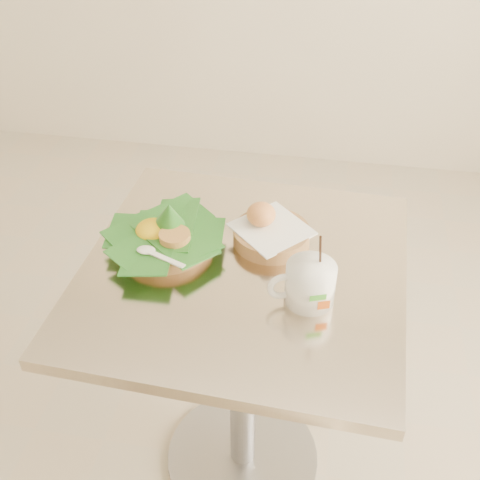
% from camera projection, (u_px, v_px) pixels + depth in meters
% --- Properties ---
extents(floor, '(3.60, 3.60, 0.00)m').
position_uv_depth(floor, '(175.00, 452.00, 1.80)').
color(floor, '#C1B49B').
rests_on(floor, ground).
extents(cafe_table, '(0.73, 0.73, 0.75)m').
position_uv_depth(cafe_table, '(243.00, 336.00, 1.46)').
color(cafe_table, gray).
rests_on(cafe_table, floor).
extents(rice_basket, '(0.26, 0.26, 0.13)m').
position_uv_depth(rice_basket, '(165.00, 234.00, 1.36)').
color(rice_basket, '#9F7644').
rests_on(rice_basket, cafe_table).
extents(bread_basket, '(0.21, 0.21, 0.09)m').
position_uv_depth(bread_basket, '(270.00, 231.00, 1.38)').
color(bread_basket, '#9F7644').
rests_on(bread_basket, cafe_table).
extents(coffee_mug, '(0.14, 0.11, 0.18)m').
position_uv_depth(coffee_mug, '(309.00, 283.00, 1.21)').
color(coffee_mug, white).
rests_on(coffee_mug, cafe_table).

